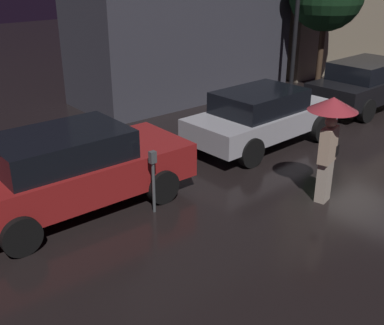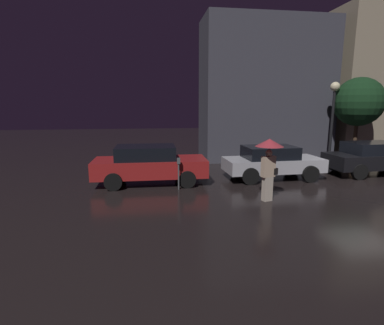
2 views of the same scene
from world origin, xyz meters
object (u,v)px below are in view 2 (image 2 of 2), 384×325
Objects in this scene: parked_car_silver at (272,161)px; street_lamp_near at (334,104)px; parked_car_red at (149,164)px; parked_car_black at (374,157)px; parking_meter at (179,170)px; pedestrian_with_umbrella at (269,155)px.

parked_car_silver is 5.62m from street_lamp_near.
parked_car_silver is (5.26, 0.07, -0.05)m from parked_car_red.
parked_car_black is 1.03× the size of street_lamp_near.
pedestrian_with_umbrella is at bearing -31.75° from parking_meter.
pedestrian_with_umbrella reaches higher than parked_car_silver.
street_lamp_near reaches higher than parked_car_red.
pedestrian_with_umbrella is at bearing -156.50° from parked_car_black.
parked_car_red is 1.02× the size of parked_car_black.
parking_meter is at bearing -166.43° from parked_car_silver.
parked_car_silver is 0.95× the size of parked_car_black.
pedestrian_with_umbrella reaches higher than parked_car_red.
pedestrian_with_umbrella is (3.90, -2.84, 0.75)m from parked_car_red.
street_lamp_near is at bearing 28.96° from parked_car_silver.
parked_car_red reaches higher than parking_meter.
parked_car_red is 4.88m from pedestrian_with_umbrella.
parking_meter is (-9.15, -1.30, -0.03)m from parked_car_black.
parked_car_black is at bearing 8.08° from parking_meter.
parked_car_red is at bearing 134.78° from parking_meter.
parked_car_red is at bearing -50.36° from pedestrian_with_umbrella.
parking_meter is 9.62m from street_lamp_near.
parked_car_red is 10.24m from parked_car_black.
street_lamp_near is at bearing 102.46° from parked_car_black.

